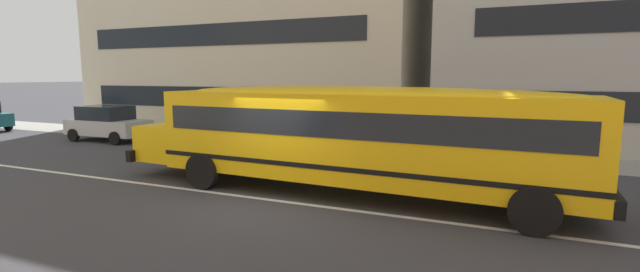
% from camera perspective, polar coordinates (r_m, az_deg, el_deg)
% --- Properties ---
extents(ground_plane, '(400.00, 400.00, 0.00)m').
position_cam_1_polar(ground_plane, '(10.93, -5.75, -8.36)').
color(ground_plane, '#38383D').
extents(sidewalk_far, '(120.00, 3.00, 0.01)m').
position_cam_1_polar(sidewalk_far, '(18.30, 6.80, -1.77)').
color(sidewalk_far, gray).
rests_on(sidewalk_far, ground_plane).
extents(lane_centreline, '(110.00, 0.16, 0.01)m').
position_cam_1_polar(lane_centreline, '(10.93, -5.75, -8.34)').
color(lane_centreline, silver).
rests_on(lane_centreline, ground_plane).
extents(school_bus, '(12.53, 3.26, 2.78)m').
position_cam_1_polar(school_bus, '(11.16, 3.96, 0.67)').
color(school_bus, yellow).
rests_on(school_bus, ground_plane).
extents(parked_car_silver_by_lamppost, '(3.92, 1.92, 1.64)m').
position_cam_1_polar(parked_car_silver_by_lamppost, '(22.88, -25.85, 1.54)').
color(parked_car_silver_by_lamppost, '#B7BABF').
rests_on(parked_car_silver_by_lamppost, ground_plane).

